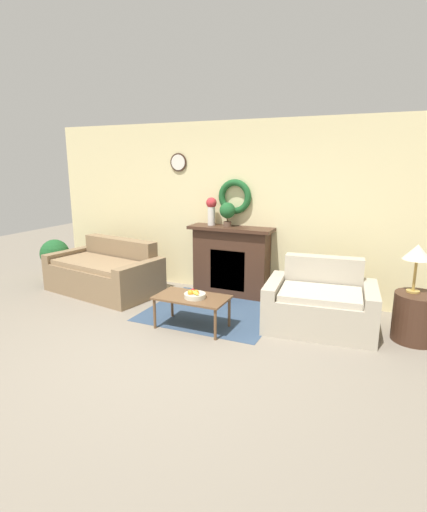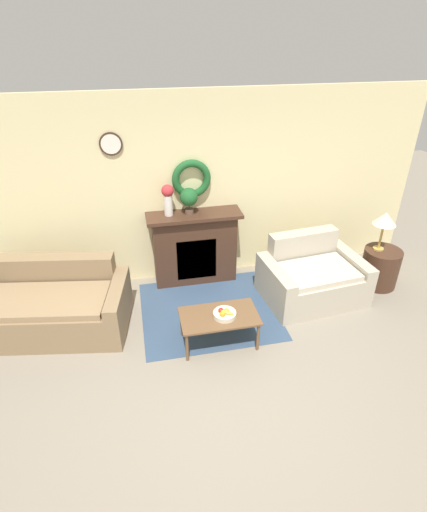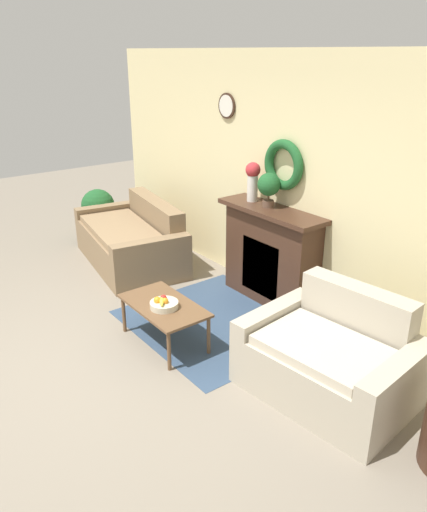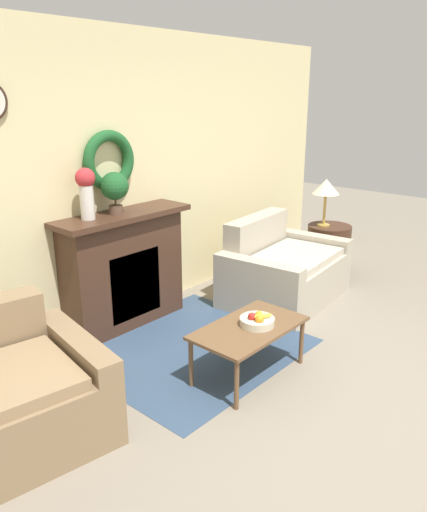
{
  "view_description": "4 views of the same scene",
  "coord_description": "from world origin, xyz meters",
  "px_view_note": "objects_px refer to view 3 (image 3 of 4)",
  "views": [
    {
      "loc": [
        2.26,
        -3.3,
        2.07
      ],
      "look_at": [
        0.13,
        1.42,
        0.85
      ],
      "focal_mm": 28.0,
      "sensor_mm": 36.0,
      "label": 1
    },
    {
      "loc": [
        -0.78,
        -2.65,
        3.4
      ],
      "look_at": [
        0.09,
        1.51,
        0.9
      ],
      "focal_mm": 28.0,
      "sensor_mm": 36.0,
      "label": 2
    },
    {
      "loc": [
        3.7,
        -1.25,
        2.67
      ],
      "look_at": [
        0.01,
        1.58,
        0.75
      ],
      "focal_mm": 35.0,
      "sensor_mm": 36.0,
      "label": 3
    },
    {
      "loc": [
        -2.75,
        -1.14,
        2.13
      ],
      "look_at": [
        0.27,
        1.53,
        0.81
      ],
      "focal_mm": 35.0,
      "sensor_mm": 36.0,
      "label": 4
    }
  ],
  "objects_px": {
    "fireplace": "(271,255)",
    "couch_left": "(132,241)",
    "fruit_bowl": "(164,304)",
    "vase_on_mantel_left": "(253,179)",
    "potted_plant_floor_by_couch": "(98,208)",
    "coffee_table": "(164,308)",
    "potted_plant_on_mantel": "(269,186)",
    "loveseat_right": "(331,359)"
  },
  "relations": [
    {
      "from": "fireplace",
      "to": "couch_left",
      "type": "height_order",
      "value": "fireplace"
    },
    {
      "from": "fireplace",
      "to": "fruit_bowl",
      "type": "bearing_deg",
      "value": -86.04
    },
    {
      "from": "fruit_bowl",
      "to": "vase_on_mantel_left",
      "type": "bearing_deg",
      "value": 106.78
    },
    {
      "from": "fruit_bowl",
      "to": "potted_plant_floor_by_couch",
      "type": "height_order",
      "value": "potted_plant_floor_by_couch"
    },
    {
      "from": "vase_on_mantel_left",
      "to": "potted_plant_floor_by_couch",
      "type": "distance_m",
      "value": 2.93
    },
    {
      "from": "fruit_bowl",
      "to": "vase_on_mantel_left",
      "type": "relative_size",
      "value": 0.62
    },
    {
      "from": "fruit_bowl",
      "to": "coffee_table",
      "type": "bearing_deg",
      "value": 148.25
    },
    {
      "from": "potted_plant_on_mantel",
      "to": "fireplace",
      "type": "bearing_deg",
      "value": 12.84
    },
    {
      "from": "vase_on_mantel_left",
      "to": "fireplace",
      "type": "bearing_deg",
      "value": -0.91
    },
    {
      "from": "fireplace",
      "to": "coffee_table",
      "type": "bearing_deg",
      "value": -88.19
    },
    {
      "from": "vase_on_mantel_left",
      "to": "potted_plant_floor_by_couch",
      "type": "xyz_separation_m",
      "value": [
        -2.72,
        -0.65,
        -0.88
      ]
    },
    {
      "from": "couch_left",
      "to": "potted_plant_floor_by_couch",
      "type": "distance_m",
      "value": 1.15
    },
    {
      "from": "fireplace",
      "to": "potted_plant_on_mantel",
      "type": "distance_m",
      "value": 0.78
    },
    {
      "from": "couch_left",
      "to": "coffee_table",
      "type": "bearing_deg",
      "value": -10.98
    },
    {
      "from": "couch_left",
      "to": "potted_plant_floor_by_couch",
      "type": "relative_size",
      "value": 2.56
    },
    {
      "from": "fireplace",
      "to": "fruit_bowl",
      "type": "height_order",
      "value": "fireplace"
    },
    {
      "from": "couch_left",
      "to": "potted_plant_floor_by_couch",
      "type": "bearing_deg",
      "value": -173.82
    },
    {
      "from": "coffee_table",
      "to": "fireplace",
      "type": "bearing_deg",
      "value": 91.81
    },
    {
      "from": "coffee_table",
      "to": "potted_plant_on_mantel",
      "type": "bearing_deg",
      "value": 94.37
    },
    {
      "from": "fireplace",
      "to": "vase_on_mantel_left",
      "type": "relative_size",
      "value": 3.04
    },
    {
      "from": "coffee_table",
      "to": "fruit_bowl",
      "type": "xyz_separation_m",
      "value": [
        0.06,
        -0.04,
        0.08
      ]
    },
    {
      "from": "fruit_bowl",
      "to": "vase_on_mantel_left",
      "type": "height_order",
      "value": "vase_on_mantel_left"
    },
    {
      "from": "fireplace",
      "to": "couch_left",
      "type": "distance_m",
      "value": 2.07
    },
    {
      "from": "loveseat_right",
      "to": "fruit_bowl",
      "type": "bearing_deg",
      "value": -159.21
    },
    {
      "from": "couch_left",
      "to": "vase_on_mantel_left",
      "type": "height_order",
      "value": "vase_on_mantel_left"
    },
    {
      "from": "coffee_table",
      "to": "couch_left",
      "type": "bearing_deg",
      "value": 159.57
    },
    {
      "from": "coffee_table",
      "to": "potted_plant_floor_by_couch",
      "type": "xyz_separation_m",
      "value": [
        -3.11,
        0.8,
        0.1
      ]
    },
    {
      "from": "couch_left",
      "to": "potted_plant_on_mantel",
      "type": "relative_size",
      "value": 5.24
    },
    {
      "from": "couch_left",
      "to": "loveseat_right",
      "type": "relative_size",
      "value": 1.36
    },
    {
      "from": "loveseat_right",
      "to": "potted_plant_on_mantel",
      "type": "xyz_separation_m",
      "value": [
        -1.59,
        0.75,
        1.03
      ]
    },
    {
      "from": "coffee_table",
      "to": "vase_on_mantel_left",
      "type": "bearing_deg",
      "value": 105.1
    },
    {
      "from": "loveseat_right",
      "to": "fruit_bowl",
      "type": "height_order",
      "value": "loveseat_right"
    },
    {
      "from": "loveseat_right",
      "to": "potted_plant_on_mantel",
      "type": "bearing_deg",
      "value": 148.98
    },
    {
      "from": "potted_plant_on_mantel",
      "to": "coffee_table",
      "type": "bearing_deg",
      "value": -85.63
    },
    {
      "from": "loveseat_right",
      "to": "potted_plant_on_mantel",
      "type": "distance_m",
      "value": 2.04
    },
    {
      "from": "fireplace",
      "to": "loveseat_right",
      "type": "relative_size",
      "value": 0.93
    },
    {
      "from": "couch_left",
      "to": "coffee_table",
      "type": "distance_m",
      "value": 2.11
    },
    {
      "from": "couch_left",
      "to": "potted_plant_on_mantel",
      "type": "distance_m",
      "value": 2.24
    },
    {
      "from": "vase_on_mantel_left",
      "to": "coffee_table",
      "type": "bearing_deg",
      "value": -74.9
    },
    {
      "from": "vase_on_mantel_left",
      "to": "potted_plant_on_mantel",
      "type": "distance_m",
      "value": 0.28
    },
    {
      "from": "coffee_table",
      "to": "vase_on_mantel_left",
      "type": "relative_size",
      "value": 2.11
    },
    {
      "from": "couch_left",
      "to": "fireplace",
      "type": "bearing_deg",
      "value": 29.64
    }
  ]
}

